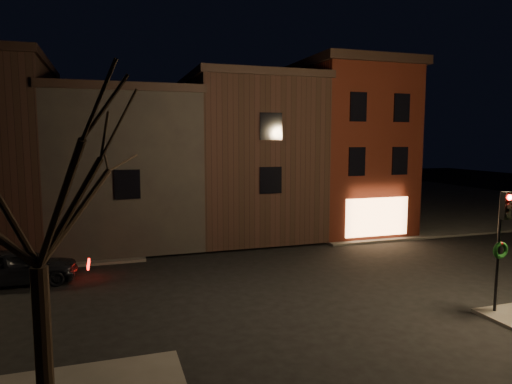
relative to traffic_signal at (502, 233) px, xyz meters
The scene contains 8 objects.
ground 8.34m from the traffic_signal, 135.48° to the left, with size 120.00×120.00×0.00m, color black.
sidewalk_far_right 29.42m from the traffic_signal, 60.55° to the left, with size 30.00×30.00×0.12m, color #2D2B28.
corner_building 15.39m from the traffic_signal, 80.90° to the left, with size 6.50×8.50×10.50m.
row_building_a 16.65m from the traffic_signal, 104.37° to the left, with size 7.30×10.30×9.40m.
row_building_b 19.68m from the traffic_signal, 125.34° to the left, with size 7.80×10.30×8.40m.
traffic_signal is the anchor object (origin of this frame).
bare_tree_left 13.93m from the traffic_signal, behind, with size 5.60×5.60×7.50m.
parked_car_a 18.03m from the traffic_signal, 151.23° to the left, with size 1.74×4.33×1.47m, color black.
Camera 1 is at (-6.59, -16.95, 5.85)m, focal length 32.00 mm.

